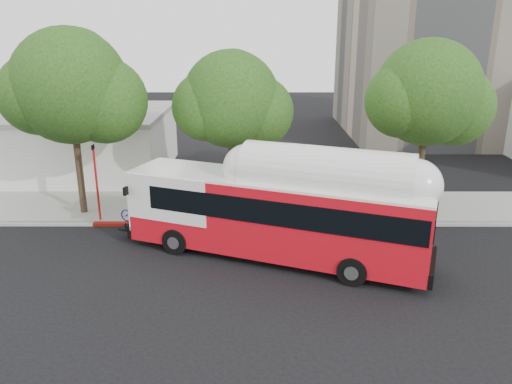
% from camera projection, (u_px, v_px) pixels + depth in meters
% --- Properties ---
extents(ground, '(120.00, 120.00, 0.00)m').
position_uv_depth(ground, '(249.00, 259.00, 21.74)').
color(ground, black).
rests_on(ground, ground).
extents(sidewalk, '(60.00, 5.00, 0.15)m').
position_uv_depth(sidewalk, '(251.00, 207.00, 27.89)').
color(sidewalk, gray).
rests_on(sidewalk, ground).
extents(curb_strip, '(60.00, 0.30, 0.15)m').
position_uv_depth(curb_strip, '(250.00, 224.00, 25.42)').
color(curb_strip, gray).
rests_on(curb_strip, ground).
extents(red_curb_segment, '(10.00, 0.32, 0.16)m').
position_uv_depth(red_curb_segment, '(192.00, 224.00, 25.42)').
color(red_curb_segment, maroon).
rests_on(red_curb_segment, ground).
extents(street_tree_left, '(6.67, 5.80, 9.74)m').
position_uv_depth(street_tree_left, '(80.00, 91.00, 24.97)').
color(street_tree_left, '#2D2116').
rests_on(street_tree_left, ground).
extents(street_tree_mid, '(5.75, 5.00, 8.62)m').
position_uv_depth(street_tree_mid, '(239.00, 103.00, 25.65)').
color(street_tree_mid, '#2D2116').
rests_on(street_tree_mid, ground).
extents(street_tree_right, '(6.21, 5.40, 9.18)m').
position_uv_depth(street_tree_right, '(436.00, 97.00, 25.34)').
color(street_tree_right, '#2D2116').
rests_on(street_tree_right, ground).
extents(low_commercial_bldg, '(16.20, 10.20, 4.25)m').
position_uv_depth(low_commercial_bldg, '(49.00, 141.00, 34.39)').
color(low_commercial_bldg, silver).
rests_on(low_commercial_bldg, ground).
extents(transit_bus, '(13.84, 7.29, 4.11)m').
position_uv_depth(transit_bus, '(277.00, 216.00, 21.32)').
color(transit_bus, red).
rests_on(transit_bus, ground).
extents(signal_pole, '(0.12, 0.39, 4.10)m').
position_uv_depth(signal_pole, '(97.00, 183.00, 25.20)').
color(signal_pole, red).
rests_on(signal_pole, ground).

